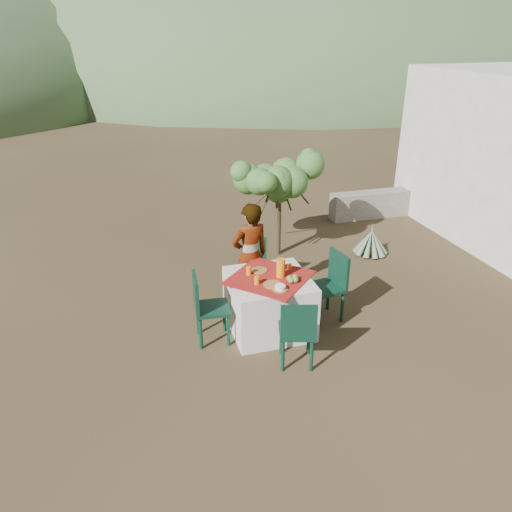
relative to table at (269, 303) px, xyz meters
The scene contains 24 objects.
ground 0.44m from the table, 33.42° to the left, with size 160.00×160.00×0.00m, color #332617.
table is the anchor object (origin of this frame).
chair_far 1.12m from the table, 84.72° to the left, with size 0.49×0.49×0.82m.
chair_near 0.89m from the table, 85.92° to the right, with size 0.51×0.51×0.90m.
chair_left 0.86m from the table, behind, with size 0.46×0.46×0.93m.
chair_right 0.90m from the table, ahead, with size 0.50×0.50×0.96m.
person 0.79m from the table, 95.96° to the left, with size 0.56×0.37×1.55m, color #8C6651.
shrub_tree 2.63m from the table, 68.24° to the left, with size 1.37×1.34×1.61m.
agave 3.04m from the table, 36.18° to the left, with size 0.61×0.61×0.64m.
stone_wall 5.16m from the table, 42.95° to the left, with size 2.60×0.35×0.55m, color gray.
hill_near_right 38.12m from the table, 71.37° to the left, with size 48.00×48.00×20.00m, color #3B522E.
hill_far_center 52.26m from the table, 94.19° to the left, with size 60.00×60.00×24.00m, color slate.
hill_far_right 54.05m from the table, 58.57° to the left, with size 36.00×36.00×14.00m, color slate.
plate_far 0.45m from the table, 108.60° to the left, with size 0.22×0.22×0.01m, color brown.
plate_near 0.44m from the table, 96.24° to the right, with size 0.24×0.24×0.01m, color brown.
glass_far 0.52m from the table, 147.52° to the left, with size 0.07×0.07×0.11m, color orange.
glass_near 0.50m from the table, 148.00° to the right, with size 0.07×0.07×0.11m, color orange.
juice_pitcher 0.53m from the table, ahead, with size 0.11×0.11×0.25m, color orange.
bowl_plate 0.53m from the table, 86.15° to the right, with size 0.19×0.19×0.01m, color brown.
white_bowl 0.55m from the table, 86.15° to the right, with size 0.13×0.13×0.05m, color white.
jar_left 0.55m from the table, 24.53° to the left, with size 0.05×0.05×0.08m, color orange.
jar_right 0.56m from the table, 43.38° to the left, with size 0.05×0.05×0.09m, color orange.
napkin_holder 0.49m from the table, 37.18° to the left, with size 0.07×0.04×0.09m, color white.
fruit_cluster 0.53m from the table, 39.02° to the right, with size 0.16×0.15×0.08m.
Camera 1 is at (-1.92, -5.54, 3.69)m, focal length 35.00 mm.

